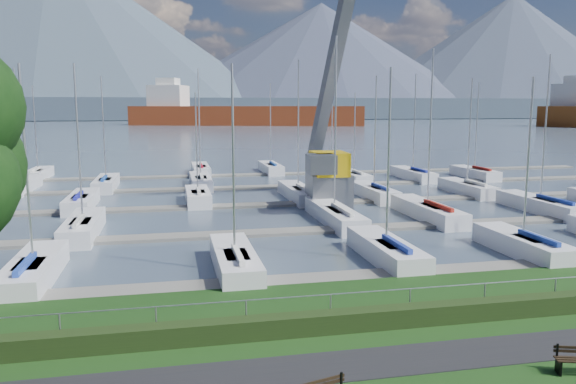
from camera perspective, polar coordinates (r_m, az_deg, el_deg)
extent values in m
cube|color=black|center=(18.23, 10.21, -16.56)|extent=(160.00, 2.00, 0.04)
cube|color=#475668|center=(278.40, -10.67, 6.95)|extent=(800.00, 540.00, 0.20)
cube|color=#1E3011|center=(20.32, 7.42, -12.71)|extent=(80.00, 0.70, 0.70)
cylinder|color=gray|center=(20.38, 7.09, -10.09)|extent=(80.00, 0.04, 0.04)
cube|color=#3F4D5C|center=(348.27, -10.98, 8.34)|extent=(900.00, 80.00, 12.00)
cone|color=#3F4D5D|center=(427.54, -22.53, 14.82)|extent=(340.00, 340.00, 115.00)
cone|color=#3C4257|center=(445.10, 3.37, 13.25)|extent=(300.00, 300.00, 85.00)
cone|color=#3C4557|center=(525.19, 21.75, 12.79)|extent=(320.00, 320.00, 100.00)
cube|color=gray|center=(26.28, 2.73, -8.93)|extent=(90.00, 1.60, 0.25)
cube|color=slate|center=(35.71, -1.33, -4.15)|extent=(90.00, 1.60, 0.25)
cube|color=slate|center=(45.38, -3.65, -1.38)|extent=(90.00, 1.60, 0.25)
cube|color=slate|center=(55.17, -5.15, 0.42)|extent=(90.00, 1.60, 0.25)
cube|color=gray|center=(65.02, -6.20, 1.67)|extent=(90.00, 1.60, 0.25)
cube|color=black|center=(15.60, 5.43, -18.41)|extent=(0.06, 0.06, 0.40)
cube|color=black|center=(15.21, 2.71, -18.77)|extent=(1.75, 0.51, 0.08)
cube|color=black|center=(18.91, 25.78, -15.66)|extent=(0.18, 0.40, 0.45)
cube|color=black|center=(18.90, 25.68, -14.26)|extent=(0.06, 0.06, 0.40)
cube|color=slate|center=(44.04, 4.17, 0.18)|extent=(3.37, 3.37, 2.60)
cube|color=#CAA20B|center=(43.78, 4.20, 2.90)|extent=(2.78, 3.54, 1.80)
cube|color=#4F5156|center=(48.59, 4.91, 14.10)|extent=(2.34, 11.26, 19.89)
cube|color=#54565C|center=(41.52, 3.37, 2.87)|extent=(2.12, 2.31, 1.40)
cube|color=maroon|center=(234.03, -4.13, 7.47)|extent=(96.29, 47.26, 10.00)
cube|color=silver|center=(242.37, -12.04, 9.12)|extent=(17.71, 17.71, 12.00)
cube|color=silver|center=(242.53, -12.09, 10.78)|extent=(10.12, 10.12, 4.00)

